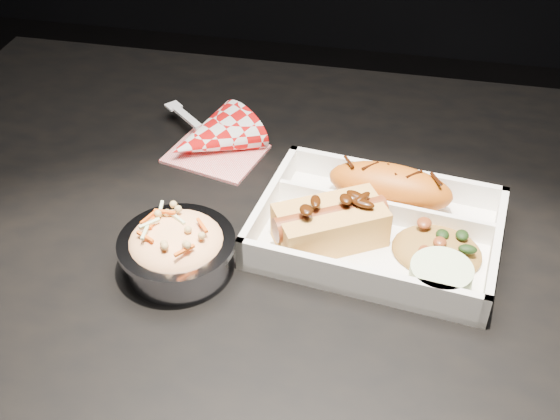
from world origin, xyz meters
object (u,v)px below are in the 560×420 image
Objects in this scene: hotdog at (330,222)px; fried_pastry at (390,186)px; food_tray at (377,232)px; foil_coleslaw_cup at (177,248)px; dining_table at (347,307)px; napkin_fork at (210,139)px.

fried_pastry is at bearing 23.49° from hotdog.
foil_coleslaw_cup is (-0.19, -0.09, 0.02)m from food_tray.
dining_table is at bearing -132.37° from food_tray.
fried_pastry is 0.09m from hotdog.
dining_table is 0.27m from napkin_fork.
foil_coleslaw_cup is (-0.17, -0.07, 0.12)m from dining_table.
foil_coleslaw_cup is at bearing -158.25° from dining_table.
napkin_fork is (-0.22, 0.13, 0.01)m from food_tray.
hotdog reaches higher than food_tray.
food_tray is 0.06m from hotdog.
fried_pastry is 1.18× the size of foil_coleslaw_cup.
napkin_fork is (-0.17, 0.15, -0.02)m from hotdog.
napkin_fork reaches higher than food_tray.
fried_pastry is 0.24m from foil_coleslaw_cup.
hotdog is at bearing -126.11° from fried_pastry.
napkin_fork is (-0.23, 0.07, -0.01)m from fried_pastry.
food_tray is 2.15× the size of hotdog.
hotdog reaches higher than dining_table.
food_tray is at bearing 11.85° from napkin_fork.
food_tray is at bearing -97.35° from fried_pastry.
napkin_fork reaches higher than dining_table.
food_tray is 0.06m from fried_pastry.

